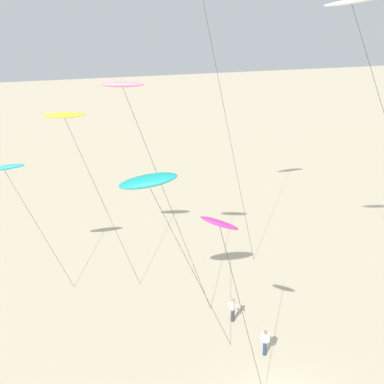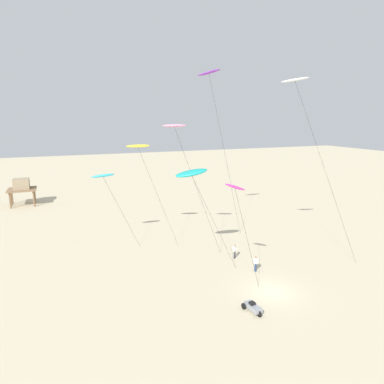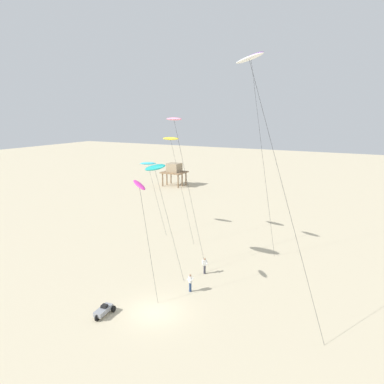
{
  "view_description": "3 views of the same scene",
  "coord_description": "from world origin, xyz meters",
  "views": [
    {
      "loc": [
        -11.49,
        -18.57,
        19.5
      ],
      "look_at": [
        -1.29,
        10.79,
        8.27
      ],
      "focal_mm": 48.69,
      "sensor_mm": 36.0,
      "label": 1
    },
    {
      "loc": [
        -17.74,
        -24.04,
        15.93
      ],
      "look_at": [
        -3.61,
        10.81,
        7.64
      ],
      "focal_mm": 31.75,
      "sensor_mm": 36.0,
      "label": 2
    },
    {
      "loc": [
        14.24,
        -21.11,
        15.67
      ],
      "look_at": [
        -0.39,
        7.22,
        8.43
      ],
      "focal_mm": 32.7,
      "sensor_mm": 36.0,
      "label": 3
    }
  ],
  "objects": [
    {
      "name": "beach_buggy",
      "position": [
        -3.4,
        -2.21,
        0.43
      ],
      "size": [
        1.07,
        2.09,
        0.82
      ],
      "color": "gray",
      "rests_on": "ground"
    },
    {
      "name": "kite_magenta",
      "position": [
        -2.83,
        2.33,
        9.67
      ],
      "size": [
        3.29,
        1.77,
        10.19
      ],
      "color": "#D8339E",
      "rests_on": "ground"
    },
    {
      "name": "kite_purple",
      "position": [
        1.52,
        17.54,
        21.39
      ],
      "size": [
        5.83,
        2.76,
        22.17
      ],
      "color": "purple",
      "rests_on": "ground"
    },
    {
      "name": "kite_yellow",
      "position": [
        -8.27,
        16.71,
        12.48
      ],
      "size": [
        5.82,
        2.88,
        12.8
      ],
      "color": "yellow",
      "rests_on": "ground"
    },
    {
      "name": "stilt_house",
      "position": [
        -23.83,
        44.17,
        3.58
      ],
      "size": [
        4.85,
        4.43,
        4.97
      ],
      "color": "#846647",
      "rests_on": "ground"
    },
    {
      "name": "kite_flyer_middle",
      "position": [
        0.97,
        4.24,
        0.89
      ],
      "size": [
        0.72,
        0.71,
        1.67
      ],
      "color": "navy",
      "rests_on": "ground"
    },
    {
      "name": "kite_pink",
      "position": [
        -5.13,
        12.21,
        14.93
      ],
      "size": [
        6.31,
        3.22,
        15.24
      ],
      "color": "pink",
      "rests_on": "ground"
    },
    {
      "name": "kite_cyan",
      "position": [
        -12.49,
        17.69,
        8.98
      ],
      "size": [
        5.32,
        2.47,
        9.39
      ],
      "color": "#33BFE0",
      "rests_on": "ground"
    },
    {
      "name": "ground_plane",
      "position": [
        0.0,
        0.0,
        0.0
      ],
      "size": [
        260.0,
        260.0,
        0.0
      ],
      "primitive_type": "plane",
      "color": "beige"
    },
    {
      "name": "kite_flyer_nearest",
      "position": [
        0.58,
        8.07,
        0.89
      ],
      "size": [
        0.71,
        0.7,
        1.67
      ],
      "color": "#33333D",
      "rests_on": "ground"
    },
    {
      "name": "kite_teal",
      "position": [
        -4.88,
        7.83,
        10.33
      ],
      "size": [
        6.1,
        3.15,
        11.09
      ],
      "color": "teal",
      "rests_on": "ground"
    },
    {
      "name": "kite_white",
      "position": [
        5.49,
        5.27,
        19.39
      ],
      "size": [
        8.69,
        4.34,
        19.99
      ],
      "color": "white",
      "rests_on": "ground"
    }
  ]
}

